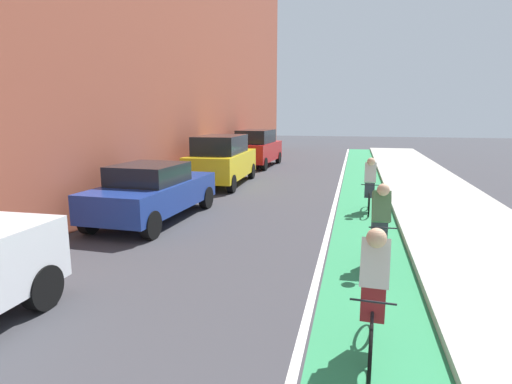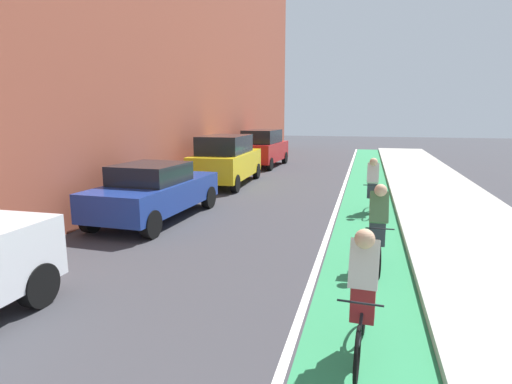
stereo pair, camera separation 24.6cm
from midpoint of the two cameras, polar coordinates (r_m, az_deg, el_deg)
ground_plane at (r=14.65m, az=2.67°, el=-0.43°), size 82.08×82.08×0.00m
bike_lane_paint at (r=16.37m, az=14.01°, el=0.44°), size 1.60×37.31×0.00m
lane_divider_stripe at (r=16.38m, az=10.87°, el=0.57°), size 0.12×37.31×0.00m
sidewalk_right at (r=16.57m, az=22.45°, el=0.31°), size 3.26×37.31×0.14m
building_facade_left at (r=18.44m, az=-14.21°, el=21.96°), size 4.15×37.31×13.07m
parked_sedan_blue at (r=11.44m, az=-14.53°, el=0.11°), size 1.99×4.45×1.53m
parked_suv_yellow_cab at (r=16.80m, az=-5.10°, el=4.47°), size 2.03×4.66×1.98m
parked_suv_red at (r=22.66m, az=-0.18°, el=6.09°), size 1.99×4.47×1.98m
cyclist_lead at (r=5.09m, az=14.48°, el=-12.39°), size 0.48×1.67×1.59m
cyclist_mid at (r=7.94m, az=15.81°, el=-4.06°), size 0.48×1.70×1.61m
cyclist_trailing at (r=12.38m, az=14.79°, el=1.17°), size 0.48×1.70×1.61m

